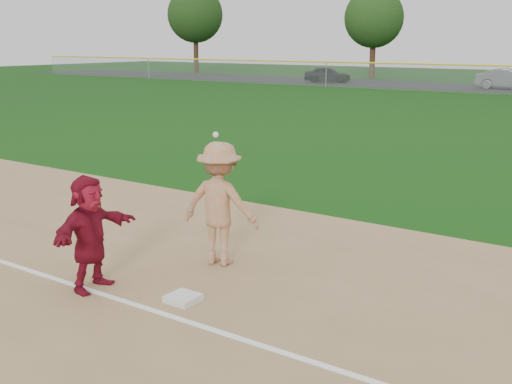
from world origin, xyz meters
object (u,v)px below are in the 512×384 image
Objects in this scene: first_base at (183,298)px; car_left at (328,74)px; base_runner at (90,233)px; car_mid at (508,79)px.

first_base is 50.54m from car_left.
base_runner reaches higher than first_base.
base_runner is 0.37× the size of car_mid.
first_base is 46.45m from car_mid.
base_runner reaches higher than car_left.
car_mid is (-5.57, 46.31, -0.11)m from base_runner.
car_left is 15.52m from car_mid.
first_base is 1.73m from base_runner.
base_runner is (-1.46, -0.40, 0.83)m from first_base.
car_left is (-21.07, 45.64, -0.19)m from base_runner.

